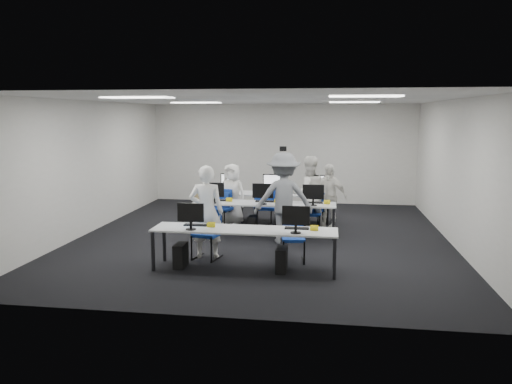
# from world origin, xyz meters

# --- Properties ---
(room) EXTENTS (9.00, 9.02, 3.00)m
(room) POSITION_xyz_m (0.00, 0.00, 1.50)
(room) COLOR black
(room) RESTS_ON ground
(ceiling_panels) EXTENTS (5.20, 4.60, 0.02)m
(ceiling_panels) POSITION_xyz_m (0.00, 0.00, 2.98)
(ceiling_panels) COLOR white
(ceiling_panels) RESTS_ON room
(desk_front) EXTENTS (3.20, 0.70, 0.73)m
(desk_front) POSITION_xyz_m (0.00, -2.40, 0.68)
(desk_front) COLOR #B2B5B7
(desk_front) RESTS_ON ground
(desk_mid) EXTENTS (3.20, 0.70, 0.73)m
(desk_mid) POSITION_xyz_m (0.00, 0.20, 0.68)
(desk_mid) COLOR #B2B5B7
(desk_mid) RESTS_ON ground
(desk_back) EXTENTS (3.20, 0.70, 0.73)m
(desk_back) POSITION_xyz_m (0.00, 1.60, 0.68)
(desk_back) COLOR #B2B5B7
(desk_back) RESTS_ON ground
(equipment_front) EXTENTS (2.51, 0.41, 1.19)m
(equipment_front) POSITION_xyz_m (-0.19, -2.42, 0.36)
(equipment_front) COLOR #0D48A9
(equipment_front) RESTS_ON desk_front
(equipment_mid) EXTENTS (2.91, 0.41, 1.19)m
(equipment_mid) POSITION_xyz_m (-0.19, 0.18, 0.36)
(equipment_mid) COLOR white
(equipment_mid) RESTS_ON desk_mid
(equipment_back) EXTENTS (2.91, 0.41, 1.19)m
(equipment_back) POSITION_xyz_m (0.19, 1.62, 0.36)
(equipment_back) COLOR white
(equipment_back) RESTS_ON desk_back
(chair_0) EXTENTS (0.54, 0.58, 0.92)m
(chair_0) POSITION_xyz_m (-0.81, -1.81, 0.29)
(chair_0) COLOR navy
(chair_0) RESTS_ON ground
(chair_1) EXTENTS (0.47, 0.50, 0.84)m
(chair_1) POSITION_xyz_m (0.81, -1.77, 0.26)
(chair_1) COLOR navy
(chair_1) RESTS_ON ground
(chair_2) EXTENTS (0.55, 0.58, 0.92)m
(chair_2) POSITION_xyz_m (-1.10, 0.67, 0.29)
(chair_2) COLOR navy
(chair_2) RESTS_ON ground
(chair_3) EXTENTS (0.54, 0.58, 0.98)m
(chair_3) POSITION_xyz_m (0.04, 0.85, 0.31)
(chair_3) COLOR navy
(chair_3) RESTS_ON ground
(chair_4) EXTENTS (0.43, 0.46, 0.81)m
(chair_4) POSITION_xyz_m (1.07, 0.68, 0.26)
(chair_4) COLOR navy
(chair_4) RESTS_ON ground
(chair_5) EXTENTS (0.48, 0.51, 0.85)m
(chair_5) POSITION_xyz_m (-1.06, 0.94, 0.27)
(chair_5) COLOR navy
(chair_5) RESTS_ON ground
(chair_6) EXTENTS (0.52, 0.55, 0.92)m
(chair_6) POSITION_xyz_m (-0.12, 0.97, 0.29)
(chair_6) COLOR navy
(chair_6) RESTS_ON ground
(chair_7) EXTENTS (0.55, 0.57, 0.85)m
(chair_7) POSITION_xyz_m (1.08, 1.14, 0.27)
(chair_7) COLOR navy
(chair_7) RESTS_ON ground
(handbag) EXTENTS (0.44, 0.34, 0.32)m
(handbag) POSITION_xyz_m (-1.45, 0.16, 0.89)
(handbag) COLOR olive
(handbag) RESTS_ON desk_mid
(student_0) EXTENTS (0.68, 0.48, 1.76)m
(student_0) POSITION_xyz_m (-0.83, -1.75, 0.88)
(student_0) COLOR white
(student_0) RESTS_ON ground
(student_1) EXTENTS (1.04, 0.94, 1.74)m
(student_1) POSITION_xyz_m (0.96, 0.80, 0.87)
(student_1) COLOR white
(student_1) RESTS_ON ground
(student_2) EXTENTS (0.83, 0.65, 1.50)m
(student_2) POSITION_xyz_m (-0.91, 1.14, 0.75)
(student_2) COLOR white
(student_2) RESTS_ON ground
(student_3) EXTENTS (0.98, 0.68, 1.54)m
(student_3) POSITION_xyz_m (1.43, 1.11, 0.77)
(student_3) COLOR white
(student_3) RESTS_ON ground
(photographer) EXTENTS (1.35, 0.93, 1.91)m
(photographer) POSITION_xyz_m (0.49, -0.40, 0.95)
(photographer) COLOR gray
(photographer) RESTS_ON ground
(dslr_camera) EXTENTS (0.17, 0.20, 0.10)m
(dslr_camera) POSITION_xyz_m (0.46, -0.22, 1.97)
(dslr_camera) COLOR black
(dslr_camera) RESTS_ON photographer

